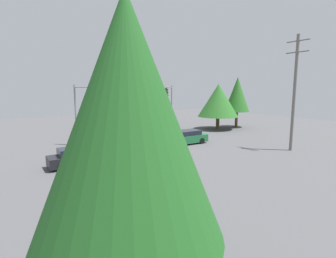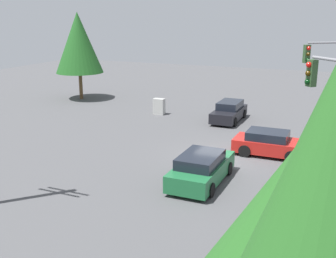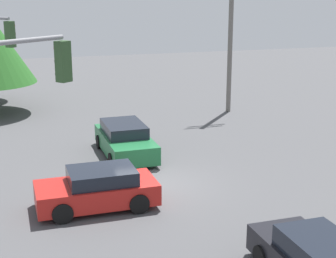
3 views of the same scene
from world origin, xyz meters
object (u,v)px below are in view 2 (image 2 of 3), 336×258
Objects in this scene: traffic_signal_cross at (331,73)px; electrical_cabinet at (159,106)px; sedan_red at (270,144)px; sedan_green at (201,168)px; sedan_dark at (229,112)px.

traffic_signal_cross reaches higher than electrical_cabinet.
sedan_green is at bearing -22.44° from sedan_red.
sedan_red is at bearing 122.38° from sedan_dark.
sedan_green is at bearing 99.64° from sedan_dark.
sedan_green is 11.18m from traffic_signal_cross.
sedan_red is at bearing 146.71° from electrical_cabinet.
sedan_dark is at bearing -147.62° from sedan_red.
sedan_red is at bearing 19.20° from traffic_signal_cross.
sedan_red is (-2.21, -5.36, -0.03)m from sedan_green.
sedan_red is at bearing 67.56° from sedan_green.
sedan_red is 6.04m from traffic_signal_cross.
traffic_signal_cross reaches higher than sedan_red.
traffic_signal_cross is at bearing 158.77° from sedan_dark.
sedan_green reaches higher than electrical_cabinet.
sedan_red is (-4.27, 6.73, -0.02)m from sedan_dark.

